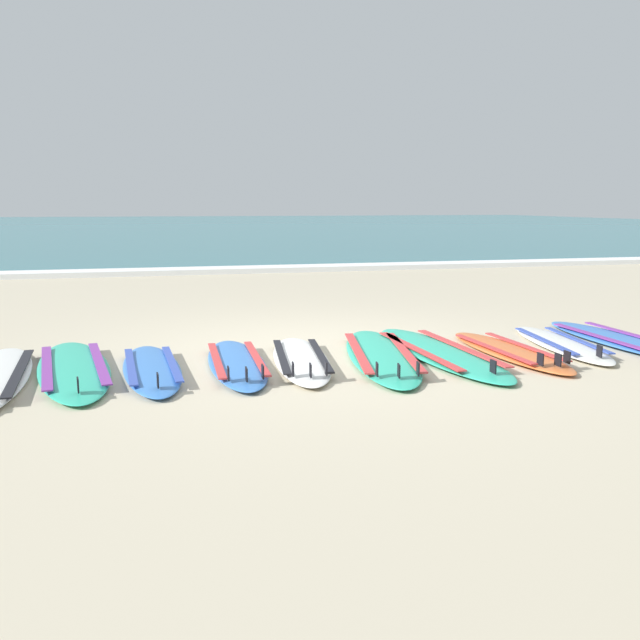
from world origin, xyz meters
name	(u,v)px	position (x,y,z in m)	size (l,w,h in m)	color
ground_plane	(319,352)	(0.00, 0.00, 0.00)	(80.00, 80.00, 0.00)	#C1B599
sea	(179,226)	(0.00, 37.70, 0.05)	(80.00, 60.00, 0.10)	teal
wave_foam_strip	(230,270)	(0.00, 8.08, 0.06)	(80.00, 0.76, 0.11)	white
surfboard_1	(74,368)	(-2.31, -0.30, 0.04)	(0.94, 2.47, 0.18)	#2DB793
surfboard_2	(152,369)	(-1.64, -0.47, 0.04)	(0.62, 1.99, 0.18)	#3875CC
surfboard_3	(237,363)	(-0.89, -0.43, 0.04)	(0.54, 2.03, 0.18)	#3875CC
surfboard_4	(301,359)	(-0.29, -0.44, 0.04)	(0.72, 2.05, 0.18)	white
surfboard_5	(381,355)	(0.50, -0.45, 0.04)	(1.06, 2.56, 0.18)	#2DB793
surfboard_6	(439,352)	(1.09, -0.46, 0.04)	(0.77, 2.57, 0.18)	#2DB793
surfboard_7	(509,351)	(1.78, -0.58, 0.04)	(0.59, 2.02, 0.18)	orange
surfboard_8	(561,344)	(2.48, -0.39, 0.04)	(0.73, 1.99, 0.18)	silver
surfboard_9	(618,340)	(3.20, -0.36, 0.04)	(0.60, 2.31, 0.18)	#3875CC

